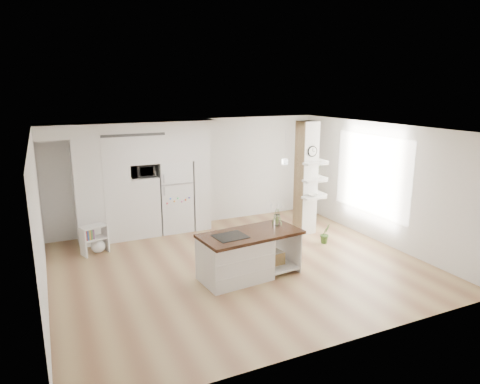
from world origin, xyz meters
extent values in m
cube|color=tan|center=(0.00, 0.00, 0.00)|extent=(7.00, 6.00, 0.01)
cube|color=white|center=(0.00, 0.00, 2.70)|extent=(7.00, 6.00, 0.04)
cube|color=silver|center=(0.00, 3.00, 1.35)|extent=(7.00, 0.04, 2.70)
cube|color=silver|center=(0.00, -3.00, 1.35)|extent=(7.00, 0.04, 2.70)
cube|color=silver|center=(-3.50, 0.00, 1.35)|extent=(0.04, 6.00, 2.70)
cube|color=silver|center=(3.50, 0.00, 1.35)|extent=(0.04, 6.00, 2.70)
cube|color=silver|center=(-2.20, 2.67, 1.20)|extent=(1.20, 0.65, 2.40)
cube|color=silver|center=(-1.27, 2.67, 0.71)|extent=(0.65, 0.65, 1.42)
cube|color=silver|center=(-1.27, 2.67, 2.08)|extent=(0.65, 0.65, 0.65)
cube|color=silver|center=(-0.53, 2.67, 2.08)|extent=(0.85, 0.65, 0.65)
cube|color=silver|center=(0.10, 2.67, 1.20)|extent=(0.40, 0.65, 2.40)
cube|color=silver|center=(-1.50, 2.65, 2.55)|extent=(4.00, 0.70, 0.30)
cube|color=#262626|center=(-1.50, 2.31, 2.44)|extent=(1.40, 0.04, 0.06)
cube|color=white|center=(-0.53, 2.68, 0.88)|extent=(0.78, 0.66, 1.75)
cube|color=#B2B2B7|center=(-0.53, 2.34, 1.24)|extent=(0.78, 0.01, 0.03)
cube|color=silver|center=(2.30, 1.20, 1.35)|extent=(0.40, 0.40, 2.70)
cube|color=tan|center=(2.09, 1.20, 1.35)|extent=(0.02, 0.40, 2.70)
cube|color=tan|center=(2.30, 1.41, 1.35)|extent=(0.40, 0.02, 2.70)
cylinder|color=black|center=(2.30, 0.99, 2.02)|extent=(0.25, 0.03, 0.25)
cylinder|color=white|center=(2.30, 0.98, 2.02)|extent=(0.21, 0.01, 0.21)
plane|color=white|center=(3.48, 0.30, 1.50)|extent=(0.00, 2.40, 2.40)
cylinder|color=white|center=(1.70, 0.15, 2.12)|extent=(0.12, 0.12, 0.10)
cube|color=silver|center=(-0.34, -0.52, 0.40)|extent=(1.30, 0.92, 0.79)
cube|color=silver|center=(0.56, -0.43, 0.10)|extent=(0.74, 0.87, 0.04)
cube|color=silver|center=(0.87, -0.40, 0.40)|extent=(0.11, 0.80, 0.79)
cube|color=#351B0F|center=(-0.01, -0.49, 0.82)|extent=(1.97, 1.09, 0.06)
cube|color=black|center=(-0.43, -0.53, 0.86)|extent=(0.61, 0.53, 0.01)
cube|color=#9D824C|center=(0.51, -0.43, 0.24)|extent=(0.41, 0.32, 0.24)
cylinder|color=white|center=(0.64, -0.32, 0.96)|extent=(0.12, 0.12, 0.22)
cube|color=silver|center=(-2.76, 1.81, 0.31)|extent=(0.12, 0.29, 0.62)
cube|color=silver|center=(-2.29, 1.97, 0.31)|extent=(0.12, 0.29, 0.62)
cube|color=silver|center=(-2.53, 1.89, 0.61)|extent=(0.59, 0.45, 0.03)
cube|color=silver|center=(-2.53, 1.89, 0.34)|extent=(0.56, 0.44, 0.03)
sphere|color=white|center=(-2.46, 1.91, 0.15)|extent=(0.30, 0.30, 0.30)
imported|color=#456F2C|center=(2.30, 0.35, 0.22)|extent=(0.30, 0.27, 0.45)
imported|color=#456F2C|center=(3.00, 2.50, 0.22)|extent=(0.32, 0.32, 0.43)
imported|color=#2D2D2D|center=(-1.27, 2.62, 1.57)|extent=(0.54, 0.37, 0.30)
imported|color=#456F2C|center=(2.63, 1.30, 1.52)|extent=(0.27, 0.23, 0.30)
imported|color=white|center=(2.30, 0.90, 1.00)|extent=(0.22, 0.22, 0.05)
camera|label=1|loc=(-3.32, -7.17, 3.45)|focal=32.00mm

